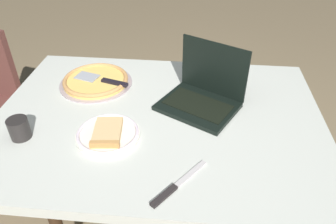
{
  "coord_description": "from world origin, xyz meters",
  "views": [
    {
      "loc": [
        0.14,
        -1.02,
        1.51
      ],
      "look_at": [
        0.05,
        -0.07,
        0.81
      ],
      "focal_mm": 34.52,
      "sensor_mm": 36.0,
      "label": 1
    }
  ],
  "objects_px": {
    "pizza_plate": "(108,134)",
    "dining_table": "(158,127)",
    "drink_cup": "(19,128)",
    "laptop": "(203,93)",
    "pizza_tray": "(96,81)",
    "table_knife": "(174,187)"
  },
  "relations": [
    {
      "from": "dining_table",
      "to": "drink_cup",
      "type": "bearing_deg",
      "value": -159.86
    },
    {
      "from": "laptop",
      "to": "drink_cup",
      "type": "height_order",
      "value": "laptop"
    },
    {
      "from": "drink_cup",
      "to": "laptop",
      "type": "bearing_deg",
      "value": 23.13
    },
    {
      "from": "dining_table",
      "to": "pizza_plate",
      "type": "relative_size",
      "value": 5.6
    },
    {
      "from": "pizza_plate",
      "to": "table_knife",
      "type": "bearing_deg",
      "value": -39.48
    },
    {
      "from": "pizza_plate",
      "to": "pizza_tray",
      "type": "distance_m",
      "value": 0.39
    },
    {
      "from": "drink_cup",
      "to": "dining_table",
      "type": "bearing_deg",
      "value": 20.14
    },
    {
      "from": "laptop",
      "to": "pizza_tray",
      "type": "relative_size",
      "value": 1.14
    },
    {
      "from": "laptop",
      "to": "table_knife",
      "type": "bearing_deg",
      "value": -99.62
    },
    {
      "from": "laptop",
      "to": "pizza_plate",
      "type": "xyz_separation_m",
      "value": [
        -0.34,
        -0.25,
        -0.04
      ]
    },
    {
      "from": "pizza_tray",
      "to": "table_knife",
      "type": "relative_size",
      "value": 1.58
    },
    {
      "from": "dining_table",
      "to": "pizza_tray",
      "type": "relative_size",
      "value": 3.97
    },
    {
      "from": "dining_table",
      "to": "pizza_plate",
      "type": "bearing_deg",
      "value": -138.81
    },
    {
      "from": "laptop",
      "to": "table_knife",
      "type": "relative_size",
      "value": 1.8
    },
    {
      "from": "pizza_plate",
      "to": "dining_table",
      "type": "bearing_deg",
      "value": 41.19
    },
    {
      "from": "dining_table",
      "to": "drink_cup",
      "type": "relative_size",
      "value": 16.59
    },
    {
      "from": "pizza_tray",
      "to": "drink_cup",
      "type": "height_order",
      "value": "drink_cup"
    },
    {
      "from": "table_knife",
      "to": "drink_cup",
      "type": "relative_size",
      "value": 2.65
    },
    {
      "from": "pizza_tray",
      "to": "pizza_plate",
      "type": "bearing_deg",
      "value": -67.85
    },
    {
      "from": "pizza_plate",
      "to": "laptop",
      "type": "bearing_deg",
      "value": 36.13
    },
    {
      "from": "laptop",
      "to": "table_knife",
      "type": "distance_m",
      "value": 0.47
    },
    {
      "from": "pizza_plate",
      "to": "table_knife",
      "type": "relative_size",
      "value": 1.12
    }
  ]
}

